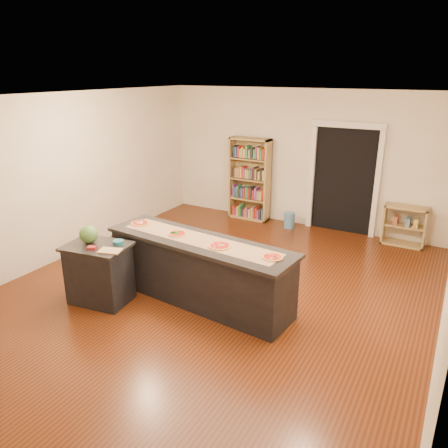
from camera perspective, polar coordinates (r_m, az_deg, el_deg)
The scene contains 16 objects.
room at distance 6.10m, azimuth -0.91°, elevation 2.99°, with size 6.00×7.00×2.80m.
doorway at distance 8.98m, azimuth 15.42°, elevation 6.37°, with size 1.40×0.09×2.21m.
kitchen_island at distance 6.18m, azimuth -3.25°, elevation -6.08°, with size 2.82×0.76×0.93m.
side_counter at distance 6.42m, azimuth -15.94°, elevation -6.18°, with size 0.87×0.63×0.86m.
bookshelf at distance 9.54m, azimuth 3.37°, elevation 5.86°, with size 0.89×0.32×1.78m, color tan.
low_shelf at distance 8.83m, azimuth 22.48°, elevation -0.21°, with size 0.76×0.33×0.76m, color tan.
waste_bin at distance 9.22m, azimuth 8.53°, elevation 0.50°, with size 0.23×0.23×0.33m, color teal.
kraft_paper at distance 6.00m, azimuth -3.26°, elevation -2.04°, with size 2.45×0.44×0.00m, color #886446.
watermelon at distance 6.32m, azimuth -17.27°, elevation -1.30°, with size 0.25×0.25×0.25m, color #144214.
cutting_board at distance 5.99m, azimuth -14.66°, elevation -3.41°, with size 0.29×0.20×0.02m, color tan.
package_red at distance 6.12m, azimuth -16.88°, elevation -3.01°, with size 0.11×0.08×0.04m, color maroon.
package_teal at distance 6.20m, azimuth -13.65°, elevation -2.35°, with size 0.15×0.15×0.06m, color #195966.
pizza_a at distance 6.71m, azimuth -10.88°, elevation 0.10°, with size 0.28×0.28×0.02m.
pizza_b at distance 6.21m, azimuth -6.12°, elevation -1.26°, with size 0.28×0.28×0.02m.
pizza_c at distance 5.76m, azimuth -0.58°, elevation -2.86°, with size 0.32×0.32×0.02m.
pizza_d at distance 5.45m, azimuth 6.33°, elevation -4.32°, with size 0.27×0.27×0.02m.
Camera 1 is at (2.93, -5.07, 3.14)m, focal length 35.00 mm.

